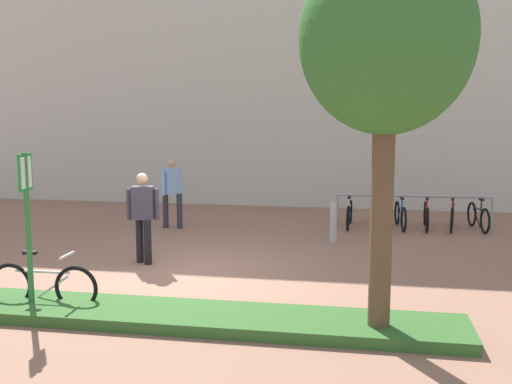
{
  "coord_description": "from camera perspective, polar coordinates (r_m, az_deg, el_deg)",
  "views": [
    {
      "loc": [
        3.03,
        -10.03,
        2.89
      ],
      "look_at": [
        1.0,
        1.39,
        1.29
      ],
      "focal_mm": 42.09,
      "sensor_mm": 36.0,
      "label": 1
    }
  ],
  "objects": [
    {
      "name": "ground_plane",
      "position": [
        10.87,
        -6.53,
        -7.63
      ],
      "size": [
        60.0,
        60.0,
        0.0
      ],
      "primitive_type": "plane",
      "color": "#936651"
    },
    {
      "name": "building_facade",
      "position": [
        18.6,
        0.67,
        14.37
      ],
      "size": [
        28.0,
        1.2,
        10.0
      ],
      "primitive_type": "cube",
      "color": "beige",
      "rests_on": "ground"
    },
    {
      "name": "planter_strip",
      "position": [
        8.36,
        -4.85,
        -11.82
      ],
      "size": [
        7.0,
        1.1,
        0.16
      ],
      "primitive_type": "cube",
      "color": "#336028",
      "rests_on": "ground"
    },
    {
      "name": "tree_sidewalk",
      "position": [
        7.56,
        12.31,
        13.78
      ],
      "size": [
        2.12,
        2.12,
        4.91
      ],
      "color": "brown",
      "rests_on": "ground"
    },
    {
      "name": "parking_sign_post",
      "position": [
        9.0,
        -20.93,
        -1.49
      ],
      "size": [
        0.08,
        0.36,
        2.3
      ],
      "color": "#2D7238",
      "rests_on": "ground"
    },
    {
      "name": "bike_at_sign",
      "position": [
        9.38,
        -19.56,
        -8.35
      ],
      "size": [
        1.68,
        0.42,
        0.86
      ],
      "color": "black",
      "rests_on": "ground"
    },
    {
      "name": "bike_rack_cluster",
      "position": [
        15.16,
        14.7,
        -2.07
      ],
      "size": [
        3.76,
        1.72,
        0.83
      ],
      "color": "#99999E",
      "rests_on": "ground"
    },
    {
      "name": "bollard_steel",
      "position": [
        13.25,
        7.38,
        -2.82
      ],
      "size": [
        0.16,
        0.16,
        0.9
      ],
      "primitive_type": "cylinder",
      "color": "#ADADB2",
      "rests_on": "ground"
    },
    {
      "name": "person_shirt_blue",
      "position": [
        14.76,
        -7.98,
        0.35
      ],
      "size": [
        0.51,
        0.51,
        1.72
      ],
      "color": "#2D2D38",
      "rests_on": "ground"
    },
    {
      "name": "person_suited_navy",
      "position": [
        11.43,
        -10.69,
        -1.89
      ],
      "size": [
        0.6,
        0.31,
        1.72
      ],
      "color": "black",
      "rests_on": "ground"
    }
  ]
}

